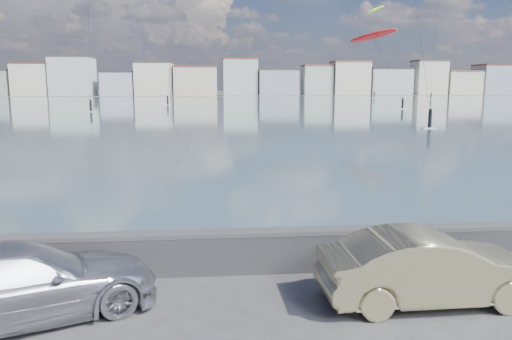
% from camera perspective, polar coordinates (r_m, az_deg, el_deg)
% --- Properties ---
extents(ground, '(700.00, 700.00, 0.00)m').
position_cam_1_polar(ground, '(9.37, -4.13, -17.77)').
color(ground, '#333335').
rests_on(ground, ground).
extents(bay_water, '(500.00, 177.00, 0.00)m').
position_cam_1_polar(bay_water, '(99.90, -5.05, 7.28)').
color(bay_water, '#425F68').
rests_on(bay_water, ground).
extents(far_shore_strip, '(500.00, 60.00, 0.00)m').
position_cam_1_polar(far_shore_strip, '(208.36, -5.10, 8.58)').
color(far_shore_strip, '#4C473D').
rests_on(far_shore_strip, ground).
extents(seawall, '(400.00, 0.36, 1.08)m').
position_cam_1_polar(seawall, '(11.63, -4.40, -9.05)').
color(seawall, '#28282B').
rests_on(seawall, ground).
extents(far_buildings, '(240.79, 13.26, 14.60)m').
position_cam_1_polar(far_buildings, '(194.32, -4.73, 10.27)').
color(far_buildings, beige).
rests_on(far_buildings, ground).
extents(car_silver, '(5.39, 3.92, 1.45)m').
position_cam_1_polar(car_silver, '(10.37, -25.35, -11.56)').
color(car_silver, '#BBBDC3').
rests_on(car_silver, ground).
extents(car_champagne, '(4.44, 1.66, 1.45)m').
position_cam_1_polar(car_champagne, '(10.69, 19.29, -10.51)').
color(car_champagne, tan).
rests_on(car_champagne, ground).
extents(kitesurfer_7, '(9.07, 15.14, 31.03)m').
position_cam_1_polar(kitesurfer_7, '(177.19, 13.56, 17.31)').
color(kitesurfer_7, '#8CD826').
rests_on(kitesurfer_7, ground).
extents(kitesurfer_13, '(8.53, 12.51, 14.51)m').
position_cam_1_polar(kitesurfer_13, '(97.20, 13.27, 14.63)').
color(kitesurfer_13, red).
rests_on(kitesurfer_13, ground).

